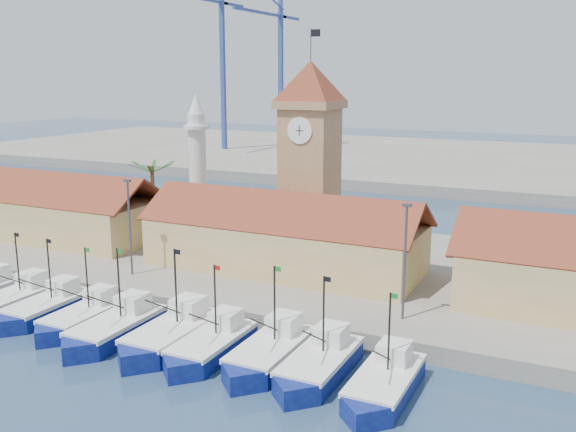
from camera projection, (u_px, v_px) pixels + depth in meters
The scene contains 20 objects.
ground at pixel (159, 364), 44.87m from camera, with size 400.00×400.00×0.00m, color navy.
quay at pixel (301, 265), 65.83m from camera, with size 140.00×32.00×1.50m, color gray.
terminal at pixel (463, 162), 141.46m from camera, with size 240.00×80.00×2.00m, color gray.
boat_1 at pixel (13, 301), 55.18m from camera, with size 3.40×9.30×7.04m.
boat_2 at pixel (45, 309), 53.38m from camera, with size 3.36×9.21×6.97m.
boat_3 at pixel (82, 319), 51.26m from camera, with size 3.28×9.00×6.81m.
boat_4 at pixel (114, 330), 48.86m from camera, with size 3.58×9.80×7.41m.
boat_5 at pixel (170, 337), 47.57m from camera, with size 3.74×10.23×7.74m.
boat_6 at pixel (210, 347), 45.88m from camera, with size 3.39×9.29×7.03m.
boat_7 at pixel (269, 355), 44.61m from camera, with size 3.55×9.73×7.36m.
boat_8 at pixel (318, 367), 42.78m from camera, with size 3.48×9.54×7.22m.
boat_9 at pixel (383, 386), 40.16m from camera, with size 3.38×9.26×7.00m.
hall_left at pixel (39, 213), 75.16m from camera, with size 31.20×10.13×7.61m.
hall_center at pixel (284, 243), 61.62m from camera, with size 27.04×10.13×7.61m.
clock_tower at pixel (310, 154), 65.18m from camera, with size 5.80×5.80×22.70m.
minaret at pixel (198, 164), 73.77m from camera, with size 3.00×3.00×16.30m.
palm_tree at pixel (153, 194), 74.88m from camera, with size 5.60×5.03×8.39m.
lamp_posts at pixel (248, 237), 53.83m from camera, with size 80.70×0.25×9.03m.
crane_blue_far at pixel (219, 50), 151.82m from camera, with size 1.00×32.63×42.46m.
crane_blue_near at pixel (278, 58), 152.17m from camera, with size 1.00×31.89×39.40m.
Camera 1 is at (26.17, -33.56, 19.79)m, focal length 40.00 mm.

